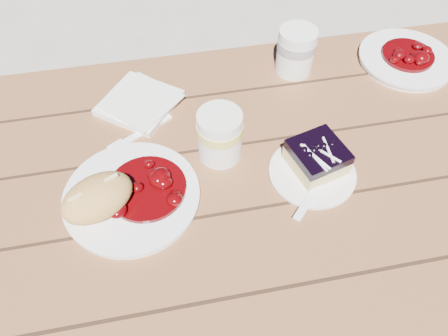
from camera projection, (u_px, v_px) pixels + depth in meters
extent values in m
plane|color=#A09B91|center=(255.00, 305.00, 1.47)|extent=(60.00, 60.00, 0.00)
cube|color=brown|center=(275.00, 178.00, 0.89)|extent=(2.00, 0.80, 0.05)
cube|color=brown|center=(219.00, 77.00, 1.51)|extent=(1.80, 0.25, 0.04)
cube|color=brown|center=(5.00, 153.00, 1.60)|extent=(0.06, 0.06, 0.42)
cube|color=brown|center=(412.00, 96.00, 1.78)|extent=(0.06, 0.06, 0.42)
cylinder|color=white|center=(132.00, 197.00, 0.82)|extent=(0.25, 0.25, 0.02)
ellipsoid|color=tan|center=(97.00, 198.00, 0.77)|extent=(0.16, 0.14, 0.07)
cylinder|color=white|center=(312.00, 173.00, 0.86)|extent=(0.17, 0.17, 0.01)
cube|color=#D7C075|center=(316.00, 160.00, 0.85)|extent=(0.12, 0.12, 0.03)
cube|color=black|center=(319.00, 152.00, 0.83)|extent=(0.12, 0.12, 0.02)
cylinder|color=white|center=(296.00, 51.00, 1.02)|extent=(0.09, 0.09, 0.11)
cube|color=white|center=(139.00, 103.00, 0.98)|extent=(0.21, 0.21, 0.01)
cylinder|color=white|center=(406.00, 59.00, 1.07)|extent=(0.22, 0.22, 0.02)
cylinder|color=white|center=(220.00, 135.00, 0.86)|extent=(0.09, 0.09, 0.11)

